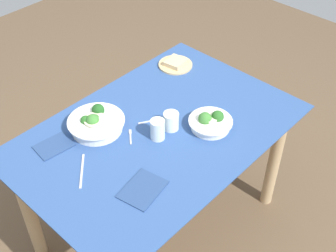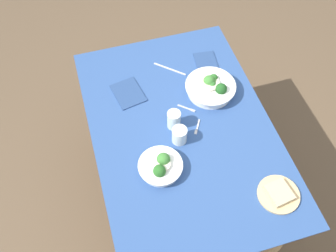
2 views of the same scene
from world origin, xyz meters
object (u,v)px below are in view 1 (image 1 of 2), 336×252
object	(u,v)px
broccoli_bowl_near	(210,122)
napkin_folded_lower	(54,146)
fork_by_near_bowl	(148,122)
napkin_folded_upper	(143,189)
fork_by_far_bowl	(130,136)
table_knife_left	(82,171)
broccoli_bowl_far	(96,123)
water_glass_center	(171,121)
water_glass_side	(158,129)
bread_side_plate	(175,64)

from	to	relation	value
broccoli_bowl_near	napkin_folded_lower	distance (m)	0.76
fork_by_near_bowl	napkin_folded_upper	distance (m)	0.44
broccoli_bowl_near	fork_by_far_bowl	bearing A→B (deg)	143.09
table_knife_left	napkin_folded_upper	xyz separation A→B (m)	(0.11, -0.27, 0.00)
fork_by_far_bowl	fork_by_near_bowl	xyz separation A→B (m)	(0.13, 0.01, 0.00)
broccoli_bowl_far	napkin_folded_upper	world-z (taller)	broccoli_bowl_far
water_glass_center	water_glass_side	distance (m)	0.09
water_glass_center	table_knife_left	distance (m)	0.49
broccoli_bowl_near	fork_by_near_bowl	bearing A→B (deg)	126.41
bread_side_plate	fork_by_near_bowl	bearing A→B (deg)	-152.82
table_knife_left	water_glass_center	bearing A→B (deg)	121.80
water_glass_center	napkin_folded_lower	bearing A→B (deg)	146.34
fork_by_near_bowl	napkin_folded_lower	world-z (taller)	napkin_folded_lower
broccoli_bowl_far	napkin_folded_lower	bearing A→B (deg)	166.37
table_knife_left	napkin_folded_upper	world-z (taller)	napkin_folded_upper
water_glass_center	table_knife_left	world-z (taller)	water_glass_center
napkin_folded_upper	broccoli_bowl_far	bearing A→B (deg)	74.91
broccoli_bowl_far	water_glass_center	bearing A→B (deg)	-45.83
broccoli_bowl_far	fork_by_far_bowl	xyz separation A→B (m)	(0.08, -0.16, -0.04)
fork_by_near_bowl	broccoli_bowl_near	bearing A→B (deg)	-23.61
napkin_folded_upper	broccoli_bowl_near	bearing A→B (deg)	5.15
water_glass_center	fork_by_near_bowl	size ratio (longest dim) A/B	1.00
bread_side_plate	water_glass_center	distance (m)	0.55
broccoli_bowl_near	water_glass_side	world-z (taller)	water_glass_side
bread_side_plate	napkin_folded_upper	world-z (taller)	bread_side_plate
bread_side_plate	fork_by_far_bowl	distance (m)	0.65
napkin_folded_lower	napkin_folded_upper	bearing A→B (deg)	-78.69
napkin_folded_upper	fork_by_near_bowl	bearing A→B (deg)	41.93
fork_by_near_bowl	broccoli_bowl_far	bearing A→B (deg)	174.18
broccoli_bowl_near	water_glass_side	bearing A→B (deg)	149.69
fork_by_near_bowl	table_knife_left	size ratio (longest dim) A/B	0.44
water_glass_center	napkin_folded_lower	distance (m)	0.57
napkin_folded_upper	napkin_folded_lower	size ratio (longest dim) A/B	1.17
fork_by_far_bowl	napkin_folded_lower	world-z (taller)	napkin_folded_lower
napkin_folded_lower	fork_by_near_bowl	bearing A→B (deg)	-25.43
broccoli_bowl_far	water_glass_center	distance (m)	0.36
water_glass_center	water_glass_side	xyz separation A→B (m)	(-0.09, -0.00, 0.01)
fork_by_far_bowl	napkin_folded_lower	bearing A→B (deg)	95.30
fork_by_far_bowl	table_knife_left	bearing A→B (deg)	132.79
fork_by_near_bowl	table_knife_left	xyz separation A→B (m)	(-0.43, -0.02, -0.00)
broccoli_bowl_near	napkin_folded_upper	size ratio (longest dim) A/B	1.12
water_glass_side	napkin_folded_upper	xyz separation A→B (m)	(-0.28, -0.18, -0.05)
broccoli_bowl_far	napkin_folded_lower	size ratio (longest dim) A/B	1.68
water_glass_center	table_knife_left	xyz separation A→B (m)	(-0.48, 0.09, -0.04)
bread_side_plate	water_glass_side	xyz separation A→B (m)	(-0.51, -0.35, 0.04)
bread_side_plate	water_glass_center	world-z (taller)	water_glass_center
water_glass_center	table_knife_left	size ratio (longest dim) A/B	0.44
fork_by_near_bowl	table_knife_left	distance (m)	0.43
broccoli_bowl_near	water_glass_center	world-z (taller)	water_glass_center
water_glass_center	table_knife_left	bearing A→B (deg)	169.04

